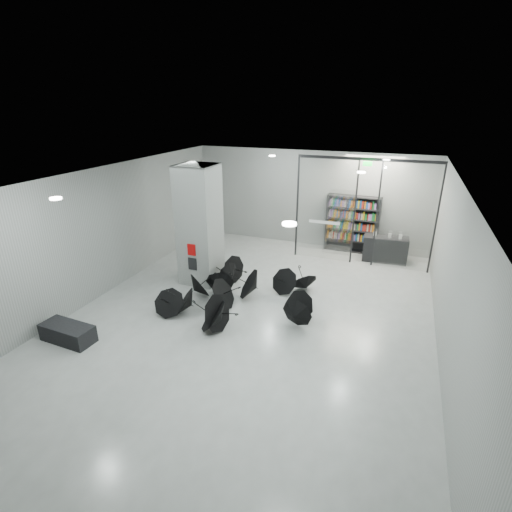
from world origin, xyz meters
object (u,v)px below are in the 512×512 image
at_px(shop_counter, 385,249).
at_px(umbrella_cluster, 235,297).
at_px(column, 200,225).
at_px(bookshelf, 352,224).
at_px(bench, 68,333).

distance_m(shop_counter, umbrella_cluster, 6.71).
bearing_deg(column, bookshelf, 47.14).
distance_m(bookshelf, shop_counter, 1.69).
height_order(column, bookshelf, column).
xyz_separation_m(column, bookshelf, (4.41, 4.75, -0.83)).
xyz_separation_m(bench, bookshelf, (5.90, 9.31, 0.94)).
xyz_separation_m(column, shop_counter, (5.82, 4.10, -1.51)).
bearing_deg(column, shop_counter, 35.16).
relative_size(column, shop_counter, 2.43).
bearing_deg(umbrella_cluster, column, 144.73).
height_order(bookshelf, shop_counter, bookshelf).
distance_m(column, shop_counter, 7.28).
bearing_deg(umbrella_cluster, bench, -135.30).
relative_size(bookshelf, umbrella_cluster, 0.49).
height_order(bookshelf, umbrella_cluster, bookshelf).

